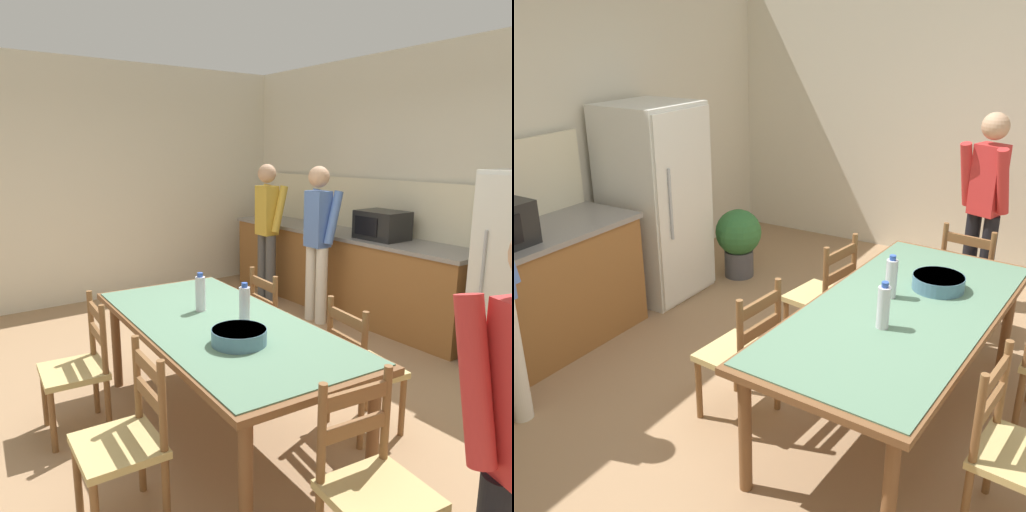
% 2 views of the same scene
% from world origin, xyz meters
% --- Properties ---
extents(ground_plane, '(8.32, 8.32, 0.00)m').
position_xyz_m(ground_plane, '(0.00, 0.00, 0.00)').
color(ground_plane, '#9E7A56').
extents(wall_right, '(0.12, 5.20, 2.90)m').
position_xyz_m(wall_right, '(3.26, 0.00, 1.45)').
color(wall_right, beige).
rests_on(wall_right, ground).
extents(refrigerator, '(0.75, 0.73, 1.70)m').
position_xyz_m(refrigerator, '(1.02, 2.19, 0.85)').
color(refrigerator, silver).
rests_on(refrigerator, ground).
extents(dining_table, '(2.26, 1.14, 0.77)m').
position_xyz_m(dining_table, '(0.26, -0.32, 0.70)').
color(dining_table, brown).
rests_on(dining_table, ground).
extents(bottle_near_centre, '(0.07, 0.07, 0.27)m').
position_xyz_m(bottle_near_centre, '(-0.01, -0.30, 0.89)').
color(bottle_near_centre, silver).
rests_on(bottle_near_centre, dining_table).
extents(bottle_off_centre, '(0.07, 0.07, 0.27)m').
position_xyz_m(bottle_off_centre, '(0.38, -0.20, 0.89)').
color(bottle_off_centre, silver).
rests_on(bottle_off_centre, dining_table).
extents(serving_bowl, '(0.32, 0.32, 0.09)m').
position_xyz_m(serving_bowl, '(0.64, -0.42, 0.82)').
color(serving_bowl, slate).
rests_on(serving_bowl, dining_table).
extents(chair_side_far_left, '(0.46, 0.44, 0.91)m').
position_xyz_m(chair_side_far_left, '(-0.18, 0.50, 0.44)').
color(chair_side_far_left, brown).
rests_on(chair_side_far_left, ground).
extents(chair_side_near_left, '(0.46, 0.44, 0.91)m').
position_xyz_m(chair_side_near_left, '(-0.28, -1.08, 0.44)').
color(chair_side_near_left, brown).
rests_on(chair_side_near_left, ground).
extents(chair_head_end, '(0.45, 0.47, 0.91)m').
position_xyz_m(chair_head_end, '(1.65, -0.41, 0.44)').
color(chair_head_end, brown).
rests_on(chair_head_end, ground).
extents(chair_side_far_right, '(0.48, 0.46, 0.91)m').
position_xyz_m(chair_side_far_right, '(0.80, 0.43, 0.44)').
color(chair_side_far_right, brown).
rests_on(chair_side_far_right, ground).
extents(person_by_table, '(0.36, 0.47, 1.66)m').
position_xyz_m(person_by_table, '(2.20, -0.35, 0.93)').
color(person_by_table, black).
rests_on(person_by_table, ground).
extents(potted_plant, '(0.44, 0.44, 0.67)m').
position_xyz_m(potted_plant, '(1.68, 1.76, 0.39)').
color(potted_plant, '#4C4C51').
rests_on(potted_plant, ground).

